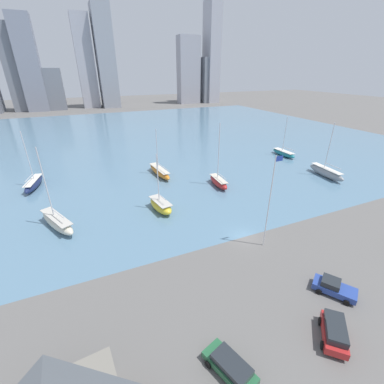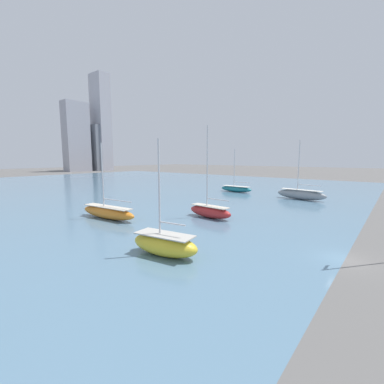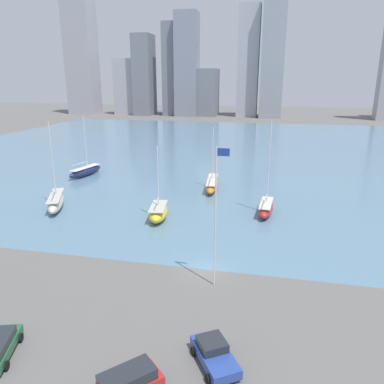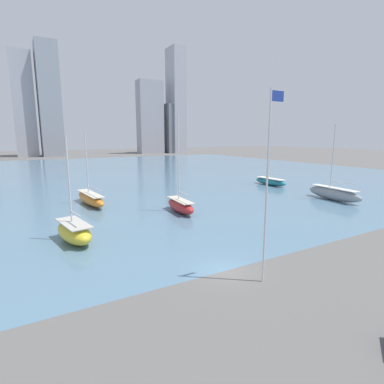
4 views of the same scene
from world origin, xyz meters
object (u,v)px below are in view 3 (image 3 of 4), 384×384
object	(u,v)px
flag_pole	(216,214)
sailboat_yellow	(158,212)
parked_pickup_blue	(214,353)
sailboat_orange	(212,184)
sailboat_cream	(56,201)
sailboat_navy	(85,171)
parked_suv_red	(128,383)
sailboat_red	(266,208)

from	to	relation	value
flag_pole	sailboat_yellow	bearing A→B (deg)	123.91
sailboat_yellow	parked_pickup_blue	bearing A→B (deg)	-74.34
flag_pole	parked_pickup_blue	size ratio (longest dim) A/B	2.79
flag_pole	sailboat_orange	size ratio (longest dim) A/B	1.23
sailboat_yellow	sailboat_cream	world-z (taller)	sailboat_cream
sailboat_navy	parked_pickup_blue	size ratio (longest dim) A/B	2.48
sailboat_yellow	sailboat_navy	world-z (taller)	sailboat_navy
sailboat_orange	parked_pickup_blue	xyz separation A→B (m)	(7.42, -43.49, -0.17)
sailboat_navy	parked_pickup_blue	world-z (taller)	sailboat_navy
sailboat_cream	sailboat_navy	bearing A→B (deg)	80.08
sailboat_yellow	parked_suv_red	bearing A→B (deg)	-85.58
sailboat_orange	parked_suv_red	xyz separation A→B (m)	(2.53, -47.58, 0.07)
sailboat_orange	parked_pickup_blue	world-z (taller)	sailboat_orange
flag_pole	parked_suv_red	world-z (taller)	flag_pole
sailboat_orange	flag_pole	bearing A→B (deg)	-85.86
sailboat_orange	sailboat_red	distance (m)	15.25
sailboat_yellow	parked_suv_red	size ratio (longest dim) A/B	2.37
sailboat_yellow	parked_pickup_blue	xyz separation A→B (m)	(12.42, -26.57, -0.26)
sailboat_yellow	sailboat_red	bearing A→B (deg)	10.55
flag_pole	parked_suv_red	bearing A→B (deg)	-102.45
parked_suv_red	flag_pole	bearing A→B (deg)	121.31
flag_pole	sailboat_red	distance (m)	22.84
sailboat_yellow	sailboat_navy	bearing A→B (deg)	127.67
sailboat_orange	sailboat_cream	world-z (taller)	sailboat_cream
sailboat_orange	parked_suv_red	world-z (taller)	sailboat_orange
parked_pickup_blue	flag_pole	bearing A→B (deg)	66.25
flag_pole	sailboat_red	world-z (taller)	flag_pole
sailboat_navy	parked_suv_red	xyz separation A→B (m)	(29.94, -51.49, 0.04)
sailboat_red	sailboat_navy	size ratio (longest dim) A/B	1.12
sailboat_yellow	parked_suv_red	world-z (taller)	sailboat_yellow
sailboat_red	sailboat_navy	xyz separation A→B (m)	(-37.48, 15.36, -0.02)
sailboat_cream	sailboat_yellow	bearing A→B (deg)	-29.30
sailboat_navy	sailboat_cream	size ratio (longest dim) A/B	0.92
parked_pickup_blue	parked_suv_red	size ratio (longest dim) A/B	1.10
flag_pole	sailboat_yellow	world-z (taller)	flag_pole
sailboat_red	parked_pickup_blue	bearing A→B (deg)	-91.13
sailboat_orange	sailboat_yellow	bearing A→B (deg)	-112.27
sailboat_yellow	sailboat_red	xyz separation A→B (m)	(15.09, 5.47, -0.06)
sailboat_yellow	flag_pole	bearing A→B (deg)	-65.49
sailboat_red	sailboat_navy	distance (m)	40.51
sailboat_navy	parked_suv_red	size ratio (longest dim) A/B	2.73
flag_pole	sailboat_navy	distance (m)	49.99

